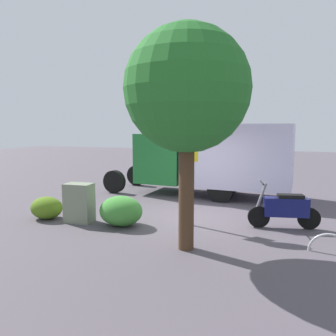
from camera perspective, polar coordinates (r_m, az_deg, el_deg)
The scene contains 9 objects.
ground_plane at distance 9.62m, azimuth 3.81°, elevation -8.59°, with size 60.00×60.00×0.00m, color #524A52.
box_truck_near at distance 12.54m, azimuth 7.51°, elevation 2.14°, with size 7.19×2.70×2.71m.
motorcycle at distance 9.02m, azimuth 19.67°, elevation -6.63°, with size 1.80×0.65×1.20m.
stop_sign at distance 8.56m, azimuth 3.95°, elevation 2.75°, with size 0.71×0.33×2.93m.
street_tree at distance 6.85m, azimuth 3.32°, elevation 13.22°, with size 2.58×2.58×4.65m.
utility_cabinet at distance 9.37m, azimuth -15.12°, elevation -5.85°, with size 0.75×0.47×1.07m, color gray.
bike_rack_hoop at distance 7.78m, azimuth 26.16°, elevation -13.10°, with size 0.85×0.85×0.05m, color #B7B7BC.
shrub_mid_verge at distance 8.84m, azimuth -8.15°, elevation -7.38°, with size 1.17×0.95×0.79m, color #3E8835.
shrub_by_tree at distance 10.03m, azimuth -20.29°, elevation -6.49°, with size 0.93×0.76×0.63m, color #50751B.
Camera 1 is at (-2.33, 8.97, 2.57)m, focal length 35.19 mm.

